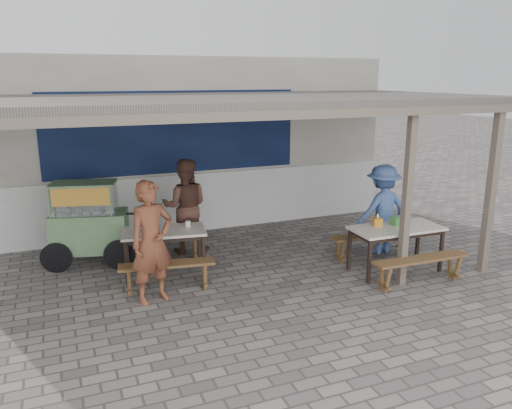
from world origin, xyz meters
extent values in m
plane|color=slate|center=(0.00, 0.00, 0.00)|extent=(60.00, 60.00, 0.00)
cube|color=beige|center=(0.00, 3.60, 1.75)|extent=(9.00, 1.20, 3.50)
cube|color=white|center=(0.00, 2.97, 0.60)|extent=(9.00, 0.10, 1.20)
cube|color=#111F4F|center=(-0.20, 2.98, 2.05)|extent=(5.00, 0.03, 1.60)
cube|color=#5A534D|center=(0.00, 1.00, 2.75)|extent=(9.00, 4.20, 0.12)
cube|color=#68594E|center=(0.00, -1.05, 2.65)|extent=(9.00, 0.12, 0.12)
cube|color=#68594E|center=(3.90, -1.00, 1.35)|extent=(0.12, 0.12, 2.70)
cube|color=#68594E|center=(2.35, -0.90, 1.35)|extent=(0.11, 0.11, 2.70)
cube|color=white|center=(-0.95, 0.83, 0.73)|extent=(1.39, 0.89, 0.04)
cube|color=black|center=(-0.95, 0.83, 0.67)|extent=(1.28, 0.77, 0.06)
cube|color=black|center=(-1.58, 0.64, 0.35)|extent=(0.05, 0.05, 0.71)
cube|color=black|center=(-0.41, 0.45, 0.35)|extent=(0.05, 0.05, 0.71)
cube|color=black|center=(-1.49, 1.20, 0.35)|extent=(0.05, 0.05, 0.71)
cube|color=black|center=(-0.32, 1.01, 0.35)|extent=(0.05, 0.05, 0.71)
cube|color=brown|center=(-1.06, 0.16, 0.43)|extent=(1.43, 0.50, 0.04)
cube|color=brown|center=(-1.60, 0.24, 0.21)|extent=(0.09, 0.28, 0.41)
cube|color=brown|center=(-0.52, 0.07, 0.21)|extent=(0.09, 0.28, 0.41)
cube|color=brown|center=(-0.84, 1.49, 0.43)|extent=(1.43, 0.50, 0.04)
cube|color=brown|center=(-1.39, 1.58, 0.21)|extent=(0.09, 0.28, 0.41)
cube|color=brown|center=(-0.30, 1.41, 0.21)|extent=(0.09, 0.28, 0.41)
cube|color=white|center=(2.58, -0.43, 0.73)|extent=(1.50, 0.75, 0.04)
cube|color=black|center=(2.58, -0.43, 0.67)|extent=(1.40, 0.64, 0.06)
cube|color=black|center=(1.89, -0.70, 0.35)|extent=(0.05, 0.05, 0.71)
cube|color=black|center=(3.25, -0.74, 0.35)|extent=(0.05, 0.05, 0.71)
cube|color=black|center=(1.90, -0.12, 0.35)|extent=(0.05, 0.05, 0.71)
cube|color=black|center=(3.27, -0.15, 0.35)|extent=(0.05, 0.05, 0.71)
cube|color=brown|center=(2.56, -1.07, 0.43)|extent=(1.59, 0.32, 0.04)
cube|color=brown|center=(1.92, -1.06, 0.21)|extent=(0.06, 0.28, 0.41)
cube|color=brown|center=(3.21, -1.09, 0.21)|extent=(0.06, 0.28, 0.41)
cube|color=brown|center=(2.60, 0.22, 0.43)|extent=(1.59, 0.32, 0.04)
cube|color=brown|center=(1.95, 0.23, 0.21)|extent=(0.06, 0.28, 0.41)
cube|color=brown|center=(3.24, 0.20, 0.21)|extent=(0.06, 0.28, 0.41)
cube|color=#6B9764|center=(-2.01, 1.79, 0.59)|extent=(1.34, 0.91, 0.63)
cube|color=#6B9764|center=(-2.01, 1.79, 0.25)|extent=(1.29, 0.87, 0.05)
cylinder|color=black|center=(-2.57, 1.57, 0.25)|extent=(0.50, 0.17, 0.51)
cylinder|color=black|center=(-1.61, 1.33, 0.25)|extent=(0.50, 0.17, 0.51)
cube|color=silver|center=(-2.05, 1.80, 1.16)|extent=(1.10, 0.77, 0.50)
cube|color=#6B9764|center=(-2.05, 1.80, 1.40)|extent=(1.14, 0.81, 0.04)
cube|color=#BF4F2D|center=(-2.12, 1.51, 1.24)|extent=(0.88, 0.24, 0.29)
cylinder|color=black|center=(-1.30, 1.61, 0.86)|extent=(0.62, 0.19, 0.04)
imported|color=brown|center=(-1.30, -0.08, 0.88)|extent=(0.74, 0.60, 1.75)
imported|color=#533329|center=(-0.36, 1.76, 0.86)|extent=(0.99, 0.88, 1.72)
imported|color=#4663A1|center=(2.91, 0.43, 0.81)|extent=(1.08, 0.66, 1.61)
cube|color=orange|center=(2.33, -0.25, 0.82)|extent=(0.17, 0.17, 0.14)
cube|color=#397F38|center=(2.66, -0.31, 0.82)|extent=(0.23, 0.17, 0.14)
cylinder|color=silver|center=(-0.54, 0.87, 0.80)|extent=(0.08, 0.08, 0.09)
imported|color=white|center=(-1.20, 0.86, 0.78)|extent=(0.24, 0.24, 0.05)
camera|label=1|loc=(-2.44, -6.71, 3.11)|focal=35.00mm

